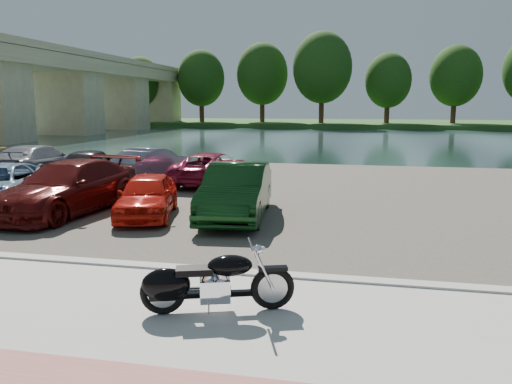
# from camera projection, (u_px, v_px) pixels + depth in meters

# --- Properties ---
(ground) EXTENTS (200.00, 200.00, 0.00)m
(ground) POSITION_uv_depth(u_px,v_px,m) (187.00, 321.00, 7.46)
(ground) COLOR #595447
(ground) RESTS_ON ground
(promenade) EXTENTS (60.00, 6.00, 0.10)m
(promenade) POSITION_uv_depth(u_px,v_px,m) (161.00, 350.00, 6.49)
(promenade) COLOR #AEABA3
(promenade) RESTS_ON ground
(kerb) EXTENTS (60.00, 0.30, 0.14)m
(kerb) POSITION_uv_depth(u_px,v_px,m) (223.00, 273.00, 9.38)
(kerb) COLOR #AEABA3
(kerb) RESTS_ON ground
(parking_lot) EXTENTS (60.00, 18.00, 0.04)m
(parking_lot) POSITION_uv_depth(u_px,v_px,m) (289.00, 193.00, 18.07)
(parking_lot) COLOR #443E37
(parking_lot) RESTS_ON ground
(river) EXTENTS (120.00, 40.00, 0.00)m
(river) POSITION_uv_depth(u_px,v_px,m) (333.00, 139.00, 46.03)
(river) COLOR #172928
(river) RESTS_ON ground
(far_bank) EXTENTS (120.00, 24.00, 0.60)m
(far_bank) POSITION_uv_depth(u_px,v_px,m) (344.00, 123.00, 76.83)
(far_bank) COLOR #244619
(far_bank) RESTS_ON ground
(bridge) EXTENTS (7.00, 56.00, 8.55)m
(bridge) POSITION_uv_depth(u_px,v_px,m) (62.00, 82.00, 51.67)
(bridge) COLOR tan
(bridge) RESTS_ON ground
(far_trees) EXTENTS (70.25, 10.68, 12.52)m
(far_trees) POSITION_uv_depth(u_px,v_px,m) (376.00, 73.00, 68.73)
(far_trees) COLOR #3B2215
(far_trees) RESTS_ON far_bank
(motorcycle) EXTENTS (2.26, 1.03, 1.05)m
(motorcycle) POSITION_uv_depth(u_px,v_px,m) (204.00, 283.00, 7.46)
(motorcycle) COLOR black
(motorcycle) RESTS_ON promenade
(car_3) EXTENTS (2.73, 5.45, 1.52)m
(car_3) POSITION_uv_depth(u_px,v_px,m) (68.00, 187.00, 14.61)
(car_3) COLOR #4B0C0A
(car_3) RESTS_ON parking_lot
(car_4) EXTENTS (2.32, 3.87, 1.23)m
(car_4) POSITION_uv_depth(u_px,v_px,m) (147.00, 195.00, 14.12)
(car_4) COLOR red
(car_4) RESTS_ON parking_lot
(car_5) EXTENTS (2.05, 4.75, 1.52)m
(car_5) POSITION_uv_depth(u_px,v_px,m) (237.00, 191.00, 13.98)
(car_5) COLOR black
(car_5) RESTS_ON parking_lot
(car_7) EXTENTS (2.69, 5.34, 1.49)m
(car_7) POSITION_uv_depth(u_px,v_px,m) (37.00, 162.00, 21.09)
(car_7) COLOR gray
(car_7) RESTS_ON parking_lot
(car_8) EXTENTS (2.59, 4.38, 1.40)m
(car_8) POSITION_uv_depth(u_px,v_px,m) (90.00, 164.00, 20.65)
(car_8) COLOR black
(car_8) RESTS_ON parking_lot
(car_9) EXTENTS (2.38, 4.37, 1.37)m
(car_9) POSITION_uv_depth(u_px,v_px,m) (152.00, 164.00, 21.06)
(car_9) COLOR slate
(car_9) RESTS_ON parking_lot
(car_10) EXTENTS (2.34, 4.71, 1.28)m
(car_10) POSITION_uv_depth(u_px,v_px,m) (211.00, 168.00, 19.94)
(car_10) COLOR maroon
(car_10) RESTS_ON parking_lot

